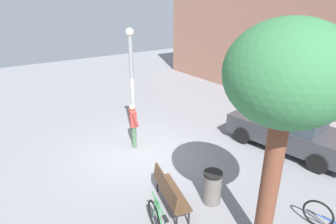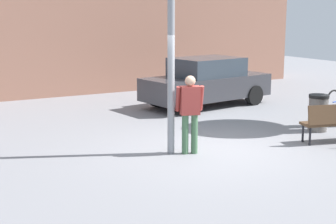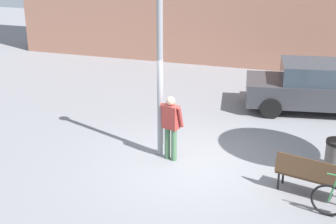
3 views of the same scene
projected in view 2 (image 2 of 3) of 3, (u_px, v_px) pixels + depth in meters
name	position (u px, v px, depth m)	size (l,w,h in m)	color
ground_plane	(210.00, 151.00, 10.88)	(36.00, 36.00, 0.00)	gray
lamppost	(171.00, 40.00, 10.24)	(0.28, 0.28, 4.22)	gray
person_by_lamppost	(190.00, 109.00, 10.49)	(0.63, 0.42, 1.67)	#47704C
parked_car_charcoal	(207.00, 82.00, 15.96)	(4.40, 2.28, 1.55)	#38383D
trash_bin	(318.00, 113.00, 12.61)	(0.50, 0.50, 0.93)	#66605B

